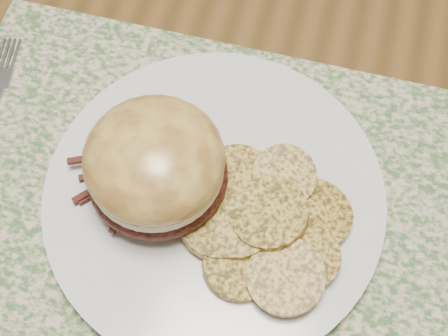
{
  "coord_description": "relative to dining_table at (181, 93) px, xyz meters",
  "views": [
    {
      "loc": [
        0.13,
        -0.33,
        1.23
      ],
      "look_at": [
        0.08,
        -0.13,
        0.79
      ],
      "focal_mm": 50.0,
      "sensor_mm": 36.0,
      "label": 1
    }
  ],
  "objects": [
    {
      "name": "ground",
      "position": [
        0.0,
        0.0,
        -0.67
      ],
      "size": [
        3.5,
        3.5,
        0.0
      ],
      "primitive_type": "plane",
      "color": "#51331B",
      "rests_on": "ground"
    },
    {
      "name": "dining_table",
      "position": [
        0.0,
        0.0,
        0.0
      ],
      "size": [
        1.5,
        0.9,
        0.75
      ],
      "color": "brown",
      "rests_on": "ground"
    },
    {
      "name": "placemat",
      "position": [
        0.06,
        -0.15,
        0.08
      ],
      "size": [
        0.45,
        0.33,
        0.0
      ],
      "primitive_type": "cube",
      "color": "#3E6333",
      "rests_on": "dining_table"
    },
    {
      "name": "dinner_plate",
      "position": [
        0.08,
        -0.14,
        0.09
      ],
      "size": [
        0.26,
        0.26,
        0.02
      ],
      "primitive_type": "cylinder",
      "color": "silver",
      "rests_on": "placemat"
    },
    {
      "name": "pork_sandwich",
      "position": [
        0.03,
        -0.15,
        0.14
      ],
      "size": [
        0.14,
        0.14,
        0.08
      ],
      "rotation": [
        0.0,
        0.0,
        0.42
      ],
      "color": "black",
      "rests_on": "dinner_plate"
    },
    {
      "name": "roasted_potatoes",
      "position": [
        0.12,
        -0.16,
        0.11
      ],
      "size": [
        0.16,
        0.15,
        0.04
      ],
      "color": "gold",
      "rests_on": "dinner_plate"
    }
  ]
}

